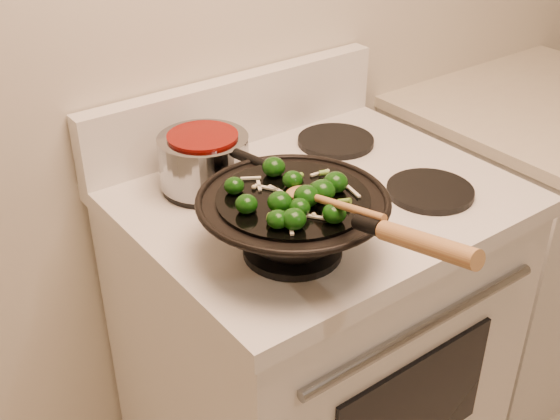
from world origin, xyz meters
TOP-DOWN VIEW (x-y plane):
  - stove at (-0.16, 1.17)m, footprint 0.78×0.67m
  - counter_unit at (0.69, 1.20)m, footprint 0.76×0.62m
  - wok at (-0.34, 1.02)m, footprint 0.34×0.57m
  - stirfry at (-0.35, 1.00)m, footprint 0.22×0.23m
  - wooden_spoon at (-0.34, 0.95)m, footprint 0.05×0.23m
  - saucepan at (-0.34, 1.32)m, footprint 0.19×0.30m

SIDE VIEW (x-z plane):
  - counter_unit at x=0.69m, z-range 0.00..0.91m
  - stove at x=-0.16m, z-range -0.07..1.01m
  - saucepan at x=-0.34m, z-range 0.93..1.04m
  - wok at x=-0.34m, z-range 0.89..1.09m
  - stirfry at x=-0.35m, z-range 1.03..1.07m
  - wooden_spoon at x=-0.34m, z-range 1.03..1.09m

